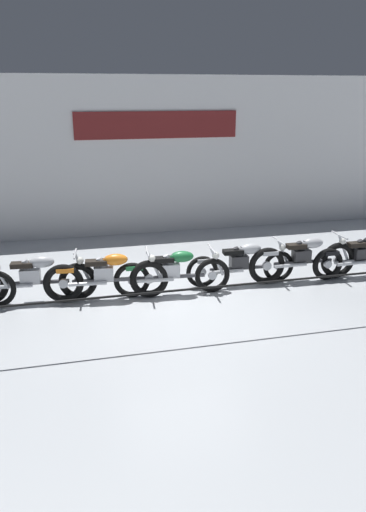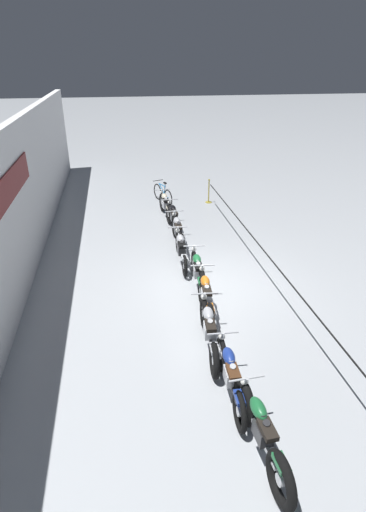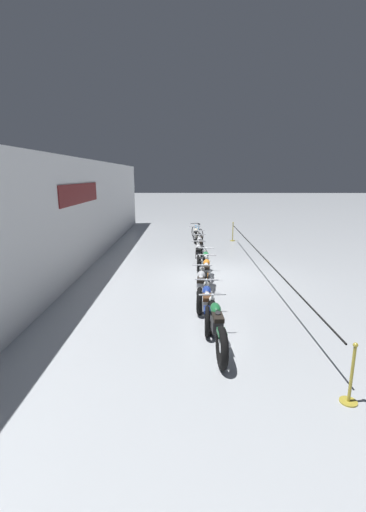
{
  "view_description": "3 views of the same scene",
  "coord_description": "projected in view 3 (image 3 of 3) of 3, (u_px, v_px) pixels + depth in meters",
  "views": [
    {
      "loc": [
        -2.04,
        -8.37,
        3.78
      ],
      "look_at": [
        0.06,
        0.17,
        0.87
      ],
      "focal_mm": 35.0,
      "sensor_mm": 36.0,
      "label": 1
    },
    {
      "loc": [
        -9.4,
        2.44,
        5.71
      ],
      "look_at": [
        0.45,
        0.77,
        0.72
      ],
      "focal_mm": 28.0,
      "sensor_mm": 36.0,
      "label": 2
    },
    {
      "loc": [
        -11.96,
        1.18,
        3.58
      ],
      "look_at": [
        0.53,
        1.27,
        0.62
      ],
      "focal_mm": 24.0,
      "sensor_mm": 36.0,
      "label": 3
    }
  ],
  "objects": [
    {
      "name": "back_wall",
      "position": [
        73.0,
        218.0,
        12.01
      ],
      "size": [
        28.0,
        0.29,
        4.2
      ],
      "color": "white",
      "rests_on": "ground"
    },
    {
      "name": "motorcycle_green_0",
      "position": [
        217.0,
        327.0,
        7.13
      ],
      "size": [
        2.27,
        0.62,
        0.99
      ],
      "color": "black",
      "rests_on": "ground"
    },
    {
      "name": "motorcycle_green_4",
      "position": [
        206.0,
        264.0,
        12.29
      ],
      "size": [
        2.28,
        0.62,
        0.93
      ],
      "color": "black",
      "rests_on": "ground"
    },
    {
      "name": "motorcycle_orange_3",
      "position": [
        206.0,
        274.0,
        11.05
      ],
      "size": [
        2.36,
        0.62,
        0.95
      ],
      "color": "black",
      "rests_on": "ground"
    },
    {
      "name": "bicycle",
      "position": [
        197.0,
        233.0,
        19.42
      ],
      "size": [
        1.63,
        0.7,
        0.95
      ],
      "color": "black",
      "rests_on": "ground"
    },
    {
      "name": "motorcycle_silver_2",
      "position": [
        201.0,
        287.0,
        9.76
      ],
      "size": [
        2.36,
        0.62,
        0.94
      ],
      "color": "black",
      "rests_on": "ground"
    },
    {
      "name": "ground_plane",
      "position": [
        218.0,
        276.0,
        12.46
      ],
      "size": [
        120.0,
        120.0,
        0.0
      ],
      "primitive_type": "plane",
      "color": "#B2B7BC"
    },
    {
      "name": "motorcycle_silver_5",
      "position": [
        198.0,
        255.0,
        13.73
      ],
      "size": [
        2.29,
        0.62,
        0.91
      ],
      "color": "black",
      "rests_on": "ground"
    },
    {
      "name": "motorcycle_black_7",
      "position": [
        200.0,
        242.0,
        16.34
      ],
      "size": [
        2.37,
        0.62,
        0.92
      ],
      "color": "black",
      "rests_on": "ground"
    },
    {
      "name": "motorcycle_silver_6",
      "position": [
        200.0,
        248.0,
        15.01
      ],
      "size": [
        2.38,
        0.62,
        0.97
      ],
      "color": "black",
      "rests_on": "ground"
    },
    {
      "name": "motorcycle_cream_8",
      "position": [
        196.0,
        237.0,
        17.66
      ],
      "size": [
        2.19,
        0.62,
        0.94
      ],
      "color": "black",
      "rests_on": "ground"
    },
    {
      "name": "stanchion_mid_left",
      "position": [
        233.0,
        235.0,
        19.06
      ],
      "size": [
        0.28,
        0.28,
        1.05
      ],
      "color": "gold",
      "rests_on": "ground"
    },
    {
      "name": "stanchion_far_left",
      "position": [
        270.0,
        268.0,
        10.68
      ],
      "size": [
        13.85,
        0.28,
        1.05
      ],
      "color": "gold",
      "rests_on": "ground"
    },
    {
      "name": "motorcycle_blue_1",
      "position": [
        207.0,
        305.0,
        8.41
      ],
      "size": [
        2.16,
        0.62,
        0.94
      ],
      "color": "black",
      "rests_on": "ground"
    }
  ]
}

